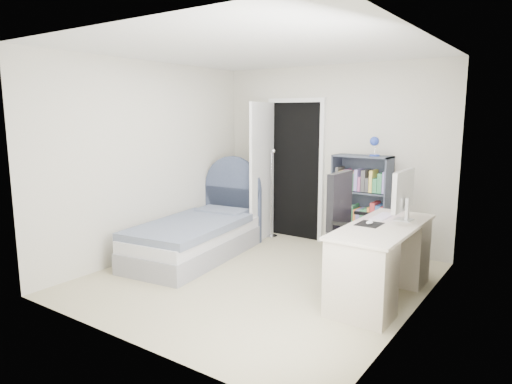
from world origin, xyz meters
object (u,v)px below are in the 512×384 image
Objects in this scene: nightstand at (243,211)px; desk at (382,258)px; bed at (198,235)px; office_chair at (352,224)px; bookcase at (362,209)px; floor_lamp at (272,201)px.

desk reaches higher than nightstand.
bed is 2.09m from office_chair.
desk is at bearing -59.80° from bookcase.
nightstand is at bearing 95.29° from bed.
desk is 1.27× the size of office_chair.
bookcase is (1.83, 0.13, 0.23)m from nightstand.
nightstand is 2.78m from desk.
nightstand is (-0.11, 1.14, 0.10)m from bed.
nightstand is at bearing 156.47° from desk.
desk is (0.72, -1.24, -0.19)m from bookcase.
office_chair is (2.15, -0.96, 0.30)m from nightstand.
bookcase is 1.27× the size of office_chair.
bed reaches higher than office_chair.
bookcase is at bearing 106.23° from office_chair.
nightstand is 0.37× the size of bookcase.
bookcase is at bearing 120.20° from desk.
bed is 3.66× the size of nightstand.
desk is at bearing 0.60° from bed.
floor_lamp is at bearing 146.97° from office_chair.
desk is 0.50m from office_chair.
bed is 1.35× the size of bookcase.
floor_lamp reaches higher than nightstand.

